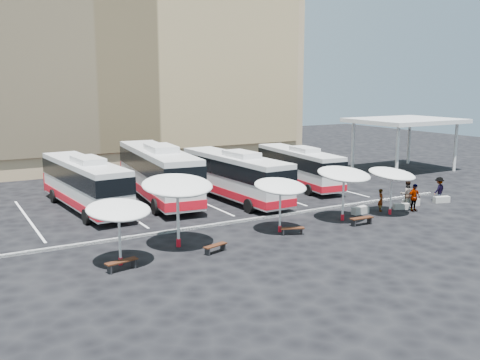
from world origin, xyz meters
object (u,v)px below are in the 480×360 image
sunshade_2 (280,186)px  passenger_3 (439,189)px  wood_bench_1 (215,247)px  conc_bench_0 (360,210)px  sunshade_0 (118,210)px  bus_0 (84,182)px  bus_1 (158,171)px  conc_bench_2 (411,203)px  passenger_0 (381,200)px  wood_bench_3 (362,219)px  sunshade_1 (177,186)px  bus_2 (234,175)px  passenger_2 (414,198)px  wood_bench_0 (122,263)px  sunshade_4 (392,174)px  sunshade_3 (344,174)px  conc_bench_1 (401,206)px  bus_3 (299,166)px  wood_bench_2 (292,229)px  conc_bench_3 (441,199)px  passenger_1 (407,194)px

sunshade_2 → passenger_3: (14.82, 0.88, -1.82)m
wood_bench_1 → conc_bench_0: size_ratio=1.10×
sunshade_0 → passenger_3: sunshade_0 is taller
bus_0 → conc_bench_0: bearing=-37.9°
bus_1 → conc_bench_2: bus_1 is taller
passenger_0 → wood_bench_3: bearing=155.7°
sunshade_1 → conc_bench_0: sunshade_1 is taller
bus_0 → sunshade_0: 12.55m
bus_2 → wood_bench_1: bus_2 is taller
passenger_0 → wood_bench_1: bearing=135.8°
passenger_2 → passenger_3: bearing=16.6°
wood_bench_0 → conc_bench_0: size_ratio=1.23×
bus_0 → passenger_2: bus_0 is taller
passenger_2 → sunshade_4: bearing=174.2°
sunshade_3 → passenger_2: bearing=-5.4°
wood_bench_0 → conc_bench_1: size_ratio=1.49×
bus_3 → conc_bench_2: bearing=-69.4°
wood_bench_0 → conc_bench_1: wood_bench_0 is taller
bus_0 → wood_bench_0: 13.44m
bus_3 → wood_bench_1: 19.17m
conc_bench_0 → conc_bench_1: (3.38, -0.44, -0.04)m
wood_bench_2 → passenger_2: bearing=3.0°
sunshade_3 → conc_bench_1: bearing=3.0°
conc_bench_2 → passenger_2: passenger_2 is taller
sunshade_3 → conc_bench_1: size_ratio=3.42×
sunshade_1 → sunshade_3: size_ratio=1.07×
wood_bench_0 → bus_0: bearing=83.0°
bus_2 → wood_bench_3: bearing=-73.9°
wood_bench_1 → conc_bench_3: bearing=6.3°
passenger_3 → wood_bench_3: bearing=-1.3°
sunshade_0 → wood_bench_0: (-0.20, -0.81, -2.37)m
sunshade_2 → passenger_0: (8.93, 0.81, -1.97)m
sunshade_3 → bus_2: bearing=109.8°
wood_bench_2 → sunshade_2: bearing=106.7°
wood_bench_2 → bus_3: bearing=52.7°
sunshade_4 → wood_bench_3: sunshade_4 is taller
passenger_0 → passenger_3: passenger_3 is taller
sunshade_2 → conc_bench_3: sunshade_2 is taller
sunshade_1 → passenger_3: 21.36m
sunshade_2 → wood_bench_2: size_ratio=2.30×
sunshade_2 → wood_bench_0: size_ratio=2.02×
bus_2 → passenger_0: 10.78m
sunshade_4 → passenger_1: size_ratio=2.07×
conc_bench_0 → conc_bench_1: conc_bench_0 is taller
wood_bench_0 → conc_bench_3: (24.99, 2.35, -0.14)m
wood_bench_3 → bus_1: bearing=122.2°
wood_bench_2 → bus_2: bearing=80.6°
conc_bench_2 → passenger_0: 3.05m
sunshade_0 → wood_bench_3: 15.46m
wood_bench_0 → conc_bench_0: 17.62m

